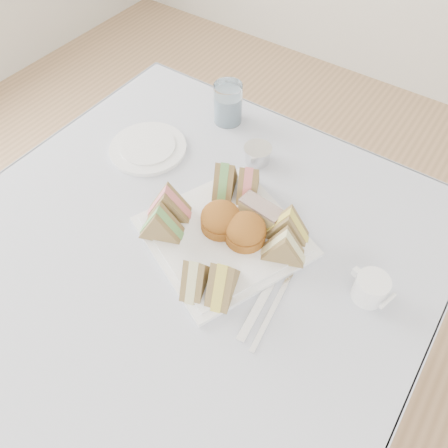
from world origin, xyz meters
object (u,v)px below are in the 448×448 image
Objects in this scene: table at (193,323)px; water_glass at (228,103)px; serving_plate at (224,236)px; creamer_jug at (370,288)px.

water_glass reaches higher than table.
serving_plate is at bearing 50.11° from table.
table is 0.39m from serving_plate.
serving_plate is 0.41m from water_glass.
creamer_jug is (0.31, 0.05, 0.02)m from serving_plate.
creamer_jug is (0.53, -0.29, -0.03)m from water_glass.
table is at bearing -68.09° from water_glass.
table is 13.76× the size of creamer_jug.
serving_plate is 2.74× the size of water_glass.
table is 0.56m from creamer_jug.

